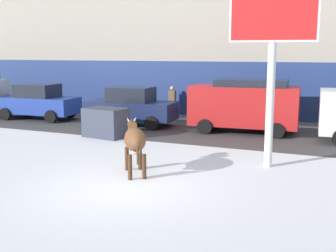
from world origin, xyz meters
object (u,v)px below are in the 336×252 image
billboard (273,22)px  car_red_van (245,104)px  pedestrian_near_billboard (172,103)px  dumpster (106,122)px  car_navy_sedan (131,107)px  cow_brown (135,140)px  car_blue_sedan (38,102)px

billboard → car_red_van: bearing=110.5°
pedestrian_near_billboard → dumpster: (-0.70, -5.38, -0.28)m
billboard → car_navy_sedan: billboard is taller
cow_brown → pedestrian_near_billboard: (-2.94, 9.75, -0.11)m
cow_brown → dumpster: 5.70m
car_blue_sedan → car_navy_sedan: 5.45m
car_red_van → dumpster: size_ratio=2.79×
cow_brown → car_blue_sedan: bearing=143.1°
pedestrian_near_billboard → billboard: bearing=-49.8°
billboard → pedestrian_near_billboard: (-6.31, 7.47, -3.43)m
cow_brown → car_red_van: size_ratio=0.38×
cow_brown → dumpster: (-3.64, 4.37, -0.39)m
dumpster → car_blue_sedan: bearing=154.8°
car_blue_sedan → dumpster: size_ratio=2.54×
cow_brown → car_blue_sedan: 11.80m
car_navy_sedan → dumpster: 2.90m
billboard → car_red_van: 6.49m
pedestrian_near_billboard → car_red_van: bearing=-26.2°
billboard → pedestrian_near_billboard: bearing=130.2°
billboard → car_blue_sedan: bearing=159.4°
billboard → dumpster: billboard is taller
car_navy_sedan → car_red_van: (5.35, 0.40, 0.33)m
car_navy_sedan → dumpster: car_navy_sedan is taller
dumpster → pedestrian_near_billboard: bearing=82.5°
cow_brown → pedestrian_near_billboard: pedestrian_near_billboard is taller
car_blue_sedan → car_red_van: bearing=2.9°
car_navy_sedan → car_red_van: car_red_van is taller
billboard → car_navy_sedan: 9.50m
pedestrian_near_billboard → dumpster: size_ratio=1.02×
cow_brown → car_red_van: car_red_van is taller
pedestrian_near_billboard → dumpster: pedestrian_near_billboard is taller
car_red_van → cow_brown: bearing=-100.1°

